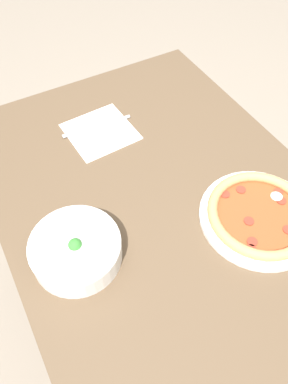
{
  "coord_description": "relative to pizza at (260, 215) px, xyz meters",
  "views": [
    {
      "loc": [
        -0.46,
        0.34,
        1.56
      ],
      "look_at": [
        0.07,
        0.04,
        0.78
      ],
      "focal_mm": 35.0,
      "sensor_mm": 36.0,
      "label": 1
    }
  ],
  "objects": [
    {
      "name": "bowl",
      "position": [
        0.12,
        0.45,
        0.02
      ],
      "size": [
        0.21,
        0.21,
        0.08
      ],
      "color": "white",
      "rests_on": "dining_table"
    },
    {
      "name": "napkin",
      "position": [
        0.49,
        0.22,
        -0.02
      ],
      "size": [
        0.2,
        0.2,
        0.0
      ],
      "color": "white",
      "rests_on": "dining_table"
    },
    {
      "name": "pizza",
      "position": [
        0.0,
        0.0,
        0.0
      ],
      "size": [
        0.3,
        0.3,
        0.04
      ],
      "color": "white",
      "rests_on": "dining_table"
    },
    {
      "name": "ground_plane",
      "position": [
        0.13,
        0.18,
        -0.78
      ],
      "size": [
        8.0,
        8.0,
        0.0
      ],
      "primitive_type": "plane",
      "color": "gray"
    },
    {
      "name": "dining_table",
      "position": [
        0.13,
        0.18,
        -0.13
      ],
      "size": [
        1.27,
        0.84,
        0.76
      ],
      "color": "brown",
      "rests_on": "ground_plane"
    },
    {
      "name": "fork",
      "position": [
        0.46,
        0.22,
        -0.01
      ],
      "size": [
        0.02,
        0.18,
        0.0
      ],
      "rotation": [
        0.0,
        0.0,
        1.5
      ],
      "color": "silver",
      "rests_on": "napkin"
    },
    {
      "name": "knife",
      "position": [
        0.52,
        0.21,
        -0.01
      ],
      "size": [
        0.03,
        0.22,
        0.01
      ],
      "rotation": [
        0.0,
        0.0,
        1.5
      ],
      "color": "silver",
      "rests_on": "napkin"
    }
  ]
}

